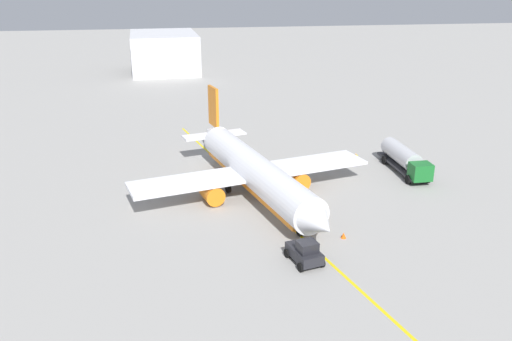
{
  "coord_description": "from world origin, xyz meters",
  "views": [
    {
      "loc": [
        53.98,
        -9.27,
        23.4
      ],
      "look_at": [
        0.0,
        0.0,
        3.0
      ],
      "focal_mm": 37.03,
      "sensor_mm": 36.0,
      "label": 1
    }
  ],
  "objects_px": {
    "refueling_worker": "(355,160)",
    "pushback_tug": "(305,252)",
    "safety_cone_nose": "(343,235)",
    "fuel_tanker": "(404,159)",
    "airplane": "(254,172)"
  },
  "relations": [
    {
      "from": "fuel_tanker",
      "to": "pushback_tug",
      "type": "bearing_deg",
      "value": -42.46
    },
    {
      "from": "refueling_worker",
      "to": "airplane",
      "type": "bearing_deg",
      "value": -63.98
    },
    {
      "from": "airplane",
      "to": "refueling_worker",
      "type": "xyz_separation_m",
      "value": [
        -7.09,
        14.53,
        -1.87
      ]
    },
    {
      "from": "refueling_worker",
      "to": "safety_cone_nose",
      "type": "xyz_separation_m",
      "value": [
        19.09,
        -8.0,
        -0.54
      ]
    },
    {
      "from": "fuel_tanker",
      "to": "pushback_tug",
      "type": "height_order",
      "value": "fuel_tanker"
    },
    {
      "from": "refueling_worker",
      "to": "pushback_tug",
      "type": "bearing_deg",
      "value": -29.19
    },
    {
      "from": "fuel_tanker",
      "to": "airplane",
      "type": "bearing_deg",
      "value": -78.84
    },
    {
      "from": "pushback_tug",
      "to": "safety_cone_nose",
      "type": "distance_m",
      "value": 6.12
    },
    {
      "from": "airplane",
      "to": "fuel_tanker",
      "type": "relative_size",
      "value": 2.99
    },
    {
      "from": "airplane",
      "to": "safety_cone_nose",
      "type": "relative_size",
      "value": 58.6
    },
    {
      "from": "airplane",
      "to": "fuel_tanker",
      "type": "bearing_deg",
      "value": 101.16
    },
    {
      "from": "fuel_tanker",
      "to": "pushback_tug",
      "type": "xyz_separation_m",
      "value": [
        19.66,
        -17.99,
        -0.72
      ]
    },
    {
      "from": "airplane",
      "to": "fuel_tanker",
      "type": "distance_m",
      "value": 20.15
    },
    {
      "from": "pushback_tug",
      "to": "airplane",
      "type": "bearing_deg",
      "value": -173.64
    },
    {
      "from": "pushback_tug",
      "to": "refueling_worker",
      "type": "relative_size",
      "value": 2.31
    }
  ]
}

